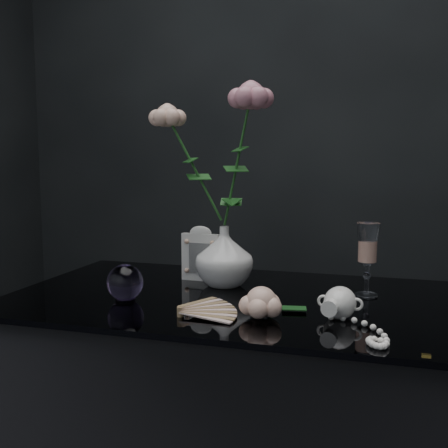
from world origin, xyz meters
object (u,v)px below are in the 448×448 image
(pearl_jar, at_px, (340,301))
(wine_glass, at_px, (367,260))
(loose_rose, at_px, (261,303))
(paperweight, at_px, (125,282))
(vase, at_px, (224,256))
(picture_frame, at_px, (201,253))

(pearl_jar, bearing_deg, wine_glass, 81.12)
(loose_rose, bearing_deg, pearl_jar, 38.14)
(wine_glass, xyz_separation_m, paperweight, (-0.50, -0.18, -0.04))
(paperweight, bearing_deg, vase, 47.93)
(paperweight, height_order, pearl_jar, paperweight)
(picture_frame, bearing_deg, paperweight, -109.68)
(picture_frame, height_order, pearl_jar, picture_frame)
(vase, distance_m, pearl_jar, 0.34)
(vase, height_order, picture_frame, vase)
(picture_frame, bearing_deg, loose_rose, -47.93)
(wine_glass, height_order, picture_frame, wine_glass)
(vase, height_order, wine_glass, wine_glass)
(wine_glass, bearing_deg, paperweight, -159.82)
(paperweight, bearing_deg, pearl_jar, 0.32)
(wine_glass, xyz_separation_m, picture_frame, (-0.41, 0.04, -0.01))
(vase, xyz_separation_m, wine_glass, (0.33, -0.00, 0.01))
(loose_rose, bearing_deg, picture_frame, 148.34)
(picture_frame, bearing_deg, vase, -23.64)
(paperweight, bearing_deg, loose_rose, -8.32)
(wine_glass, relative_size, loose_rose, 0.91)
(vase, distance_m, loose_rose, 0.28)
(picture_frame, relative_size, loose_rose, 0.76)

